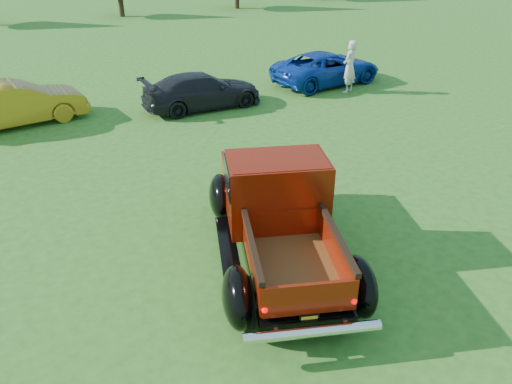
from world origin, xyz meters
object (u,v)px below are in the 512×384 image
(show_car_yellow, at_px, (17,104))
(show_car_blue, at_px, (327,68))
(pickup_truck, at_px, (277,207))
(show_car_grey, at_px, (202,91))
(spectator, at_px, (350,67))

(show_car_yellow, relative_size, show_car_blue, 0.91)
(pickup_truck, bearing_deg, show_car_grey, 96.47)
(show_car_grey, xyz_separation_m, show_car_blue, (5.66, 0.36, 0.03))
(show_car_grey, distance_m, spectator, 5.79)
(show_car_grey, relative_size, spectator, 2.14)
(pickup_truck, xyz_separation_m, show_car_yellow, (-3.62, 10.11, -0.23))
(show_car_yellow, bearing_deg, spectator, -107.30)
(show_car_yellow, xyz_separation_m, show_car_grey, (5.88, -1.33, -0.08))
(show_car_yellow, bearing_deg, show_car_grey, -108.55)
(show_car_yellow, height_order, spectator, spectator)
(pickup_truck, relative_size, show_car_yellow, 1.32)
(spectator, bearing_deg, show_car_yellow, -37.34)
(show_car_grey, xyz_separation_m, spectator, (5.69, -1.02, 0.37))
(show_car_blue, relative_size, spectator, 2.35)
(pickup_truck, height_order, show_car_blue, pickup_truck)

